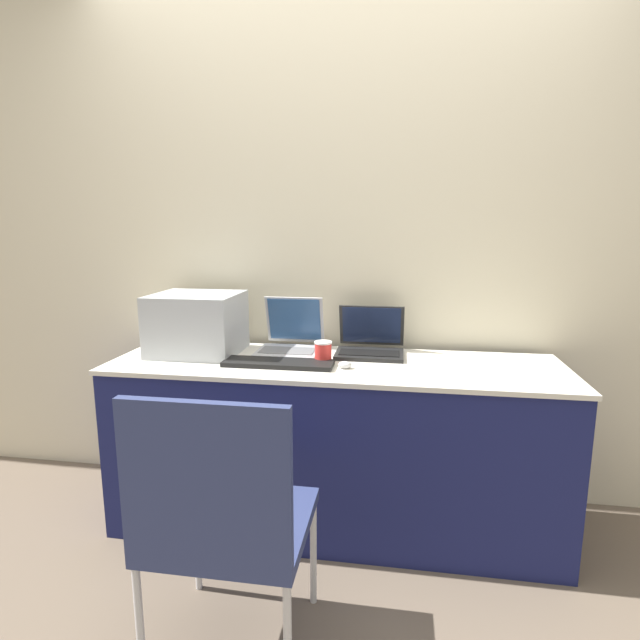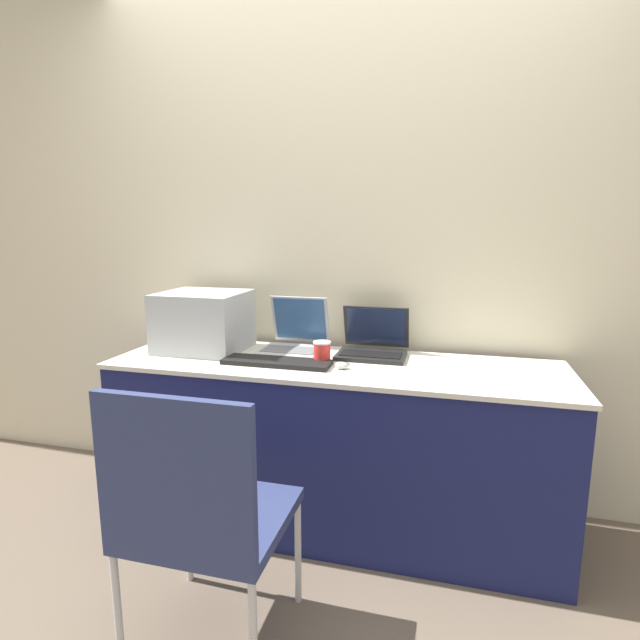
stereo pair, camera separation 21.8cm
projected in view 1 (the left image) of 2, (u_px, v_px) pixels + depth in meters
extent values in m
plane|color=#6B5B4C|center=(325.00, 560.00, 2.04)|extent=(14.00, 14.00, 0.00)
cube|color=beige|center=(345.00, 236.00, 2.43)|extent=(8.00, 0.05, 2.60)
cube|color=#191E51|center=(334.00, 446.00, 2.25)|extent=(1.94, 0.56, 0.74)
cube|color=silver|center=(335.00, 364.00, 2.18)|extent=(1.96, 0.58, 0.02)
cube|color=#B2B7BC|center=(197.00, 323.00, 2.32)|extent=(0.39, 0.35, 0.28)
cube|color=#51565B|center=(193.00, 300.00, 2.26)|extent=(0.31, 0.27, 0.05)
cube|color=#B7B7BC|center=(288.00, 352.00, 2.31)|extent=(0.28, 0.24, 0.02)
cube|color=slate|center=(287.00, 350.00, 2.30)|extent=(0.25, 0.13, 0.00)
cube|color=#B7B7BC|center=(295.00, 320.00, 2.44)|extent=(0.28, 0.07, 0.23)
cube|color=#2D5184|center=(294.00, 320.00, 2.44)|extent=(0.26, 0.06, 0.21)
cube|color=black|center=(369.00, 354.00, 2.27)|extent=(0.31, 0.21, 0.02)
cube|color=black|center=(369.00, 353.00, 2.26)|extent=(0.27, 0.11, 0.00)
cube|color=black|center=(372.00, 326.00, 2.39)|extent=(0.31, 0.07, 0.20)
cube|color=#192342|center=(371.00, 325.00, 2.38)|extent=(0.28, 0.06, 0.18)
cube|color=black|center=(278.00, 363.00, 2.12)|extent=(0.47, 0.13, 0.02)
cylinder|color=red|center=(323.00, 353.00, 2.16)|extent=(0.07, 0.07, 0.09)
cylinder|color=white|center=(323.00, 342.00, 2.15)|extent=(0.08, 0.08, 0.01)
ellipsoid|color=silver|center=(345.00, 365.00, 2.08)|extent=(0.06, 0.04, 0.03)
cube|color=navy|center=(233.00, 524.00, 1.57)|extent=(0.48, 0.45, 0.04)
cube|color=navy|center=(204.00, 484.00, 1.32)|extent=(0.48, 0.03, 0.46)
cylinder|color=silver|center=(197.00, 540.00, 1.85)|extent=(0.02, 0.02, 0.40)
cylinder|color=silver|center=(313.00, 552.00, 1.78)|extent=(0.02, 0.02, 0.40)
cylinder|color=silver|center=(140.00, 628.00, 1.45)|extent=(0.02, 0.02, 0.40)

